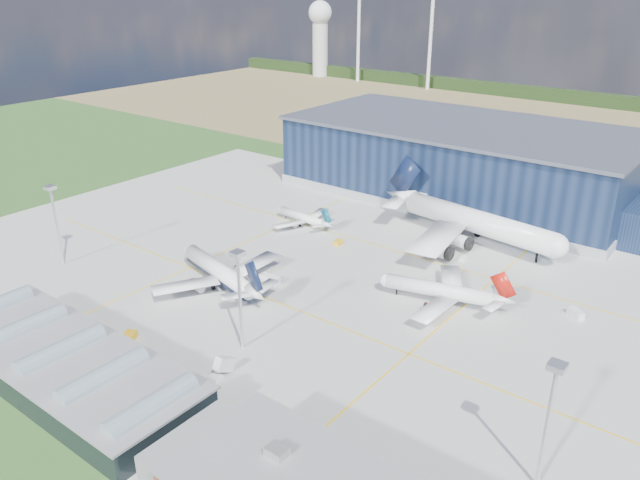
# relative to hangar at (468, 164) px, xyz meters

# --- Properties ---
(ground) EXTENTS (600.00, 600.00, 0.00)m
(ground) POSITION_rel_hangar_xyz_m (-2.81, -94.80, -11.62)
(ground) COLOR #2C5720
(ground) RESTS_ON ground
(apron) EXTENTS (220.00, 160.00, 0.08)m
(apron) POSITION_rel_hangar_xyz_m (-2.81, -84.80, -11.59)
(apron) COLOR #AAAAA5
(apron) RESTS_ON ground
(farmland) EXTENTS (600.00, 220.00, 0.01)m
(farmland) POSITION_rel_hangar_xyz_m (-2.81, 125.20, -11.62)
(farmland) COLOR #90774D
(farmland) RESTS_ON ground
(treeline) EXTENTS (600.00, 8.00, 8.00)m
(treeline) POSITION_rel_hangar_xyz_m (-2.81, 205.20, -7.62)
(treeline) COLOR black
(treeline) RESTS_ON ground
(horizon_dressing) EXTENTS (440.20, 18.00, 70.00)m
(horizon_dressing) POSITION_rel_hangar_xyz_m (-194.11, 199.58, 22.58)
(horizon_dressing) COLOR white
(horizon_dressing) RESTS_ON ground
(hangar) EXTENTS (145.00, 62.00, 26.10)m
(hangar) POSITION_rel_hangar_xyz_m (0.00, 0.00, 0.00)
(hangar) COLOR #0F1A33
(hangar) RESTS_ON ground
(glass_concourse) EXTENTS (78.00, 23.00, 8.60)m
(glass_concourse) POSITION_rel_hangar_xyz_m (-9.26, -154.80, -7.93)
(glass_concourse) COLOR black
(glass_concourse) RESTS_ON ground
(light_mast_west) EXTENTS (2.60, 2.60, 23.00)m
(light_mast_west) POSITION_rel_hangar_xyz_m (-62.81, -124.80, 3.82)
(light_mast_west) COLOR silver
(light_mast_west) RESTS_ON ground
(light_mast_center) EXTENTS (2.60, 2.60, 23.00)m
(light_mast_center) POSITION_rel_hangar_xyz_m (7.19, -124.80, 3.82)
(light_mast_center) COLOR silver
(light_mast_center) RESTS_ON ground
(light_mast_east) EXTENTS (2.60, 2.60, 23.00)m
(light_mast_east) POSITION_rel_hangar_xyz_m (72.19, -124.80, 3.82)
(light_mast_east) COLOR silver
(light_mast_east) RESTS_ON ground
(airliner_navy) EXTENTS (46.94, 46.32, 12.66)m
(airliner_navy) POSITION_rel_hangar_xyz_m (-18.54, -106.80, -5.29)
(airliner_navy) COLOR white
(airliner_navy) RESTS_ON ground
(airliner_red) EXTENTS (41.20, 40.67, 11.12)m
(airliner_red) POSITION_rel_hangar_xyz_m (31.40, -80.71, -6.06)
(airliner_red) COLOR white
(airliner_red) RESTS_ON ground
(airliner_widebody) EXTENTS (72.48, 71.30, 20.90)m
(airliner_widebody) POSITION_rel_hangar_xyz_m (22.29, -39.80, -1.16)
(airliner_widebody) COLOR white
(airliner_widebody) RESTS_ON ground
(airliner_regional) EXTENTS (26.80, 26.33, 7.99)m
(airliner_regional) POSITION_rel_hangar_xyz_m (-28.66, -60.34, -7.62)
(airliner_regional) COLOR white
(airliner_regional) RESTS_ON ground
(gse_tug_a) EXTENTS (4.10, 4.67, 1.66)m
(gse_tug_a) POSITION_rel_hangar_xyz_m (-14.77, -138.08, -10.79)
(gse_tug_a) COLOR yellow
(gse_tug_a) RESTS_ON ground
(gse_van_a) EXTENTS (5.51, 2.81, 2.32)m
(gse_van_a) POSITION_rel_hangar_xyz_m (-8.62, -98.32, -10.46)
(gse_van_a) COLOR white
(gse_van_a) RESTS_ON ground
(gse_cart_a) EXTENTS (1.80, 2.66, 1.14)m
(gse_cart_a) POSITION_rel_hangar_xyz_m (25.31, -53.83, -11.05)
(gse_cart_a) COLOR white
(gse_cart_a) RESTS_ON ground
(gse_van_b) EXTENTS (4.63, 4.03, 1.96)m
(gse_van_b) POSITION_rel_hangar_xyz_m (60.50, -66.93, -10.64)
(gse_van_b) COLOR white
(gse_van_b) RESTS_ON ground
(gse_tug_c) EXTENTS (2.23, 3.30, 1.38)m
(gse_tug_c) POSITION_rel_hangar_xyz_m (-9.55, -66.56, -10.93)
(gse_tug_c) COLOR yellow
(gse_tug_c) RESTS_ON ground
(gse_cart_b) EXTENTS (3.48, 3.57, 1.30)m
(gse_cart_b) POSITION_rel_hangar_xyz_m (20.67, -53.08, -10.97)
(gse_cart_b) COLOR white
(gse_cart_b) RESTS_ON ground
(airstair) EXTENTS (1.91, 4.58, 2.91)m
(airstair) POSITION_rel_hangar_xyz_m (11.19, -133.99, -10.16)
(airstair) COLOR white
(airstair) RESTS_ON ground
(car_a) EXTENTS (3.25, 1.48, 1.08)m
(car_a) POSITION_rel_hangar_xyz_m (-0.99, -142.80, -11.08)
(car_a) COLOR #99999E
(car_a) RESTS_ON ground
(car_b) EXTENTS (3.87, 1.48, 1.26)m
(car_b) POSITION_rel_hangar_xyz_m (-15.96, -142.80, -10.99)
(car_b) COLOR #99999E
(car_b) RESTS_ON ground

